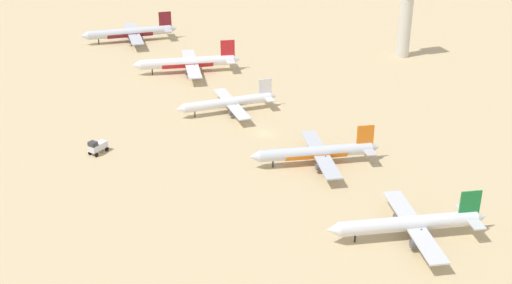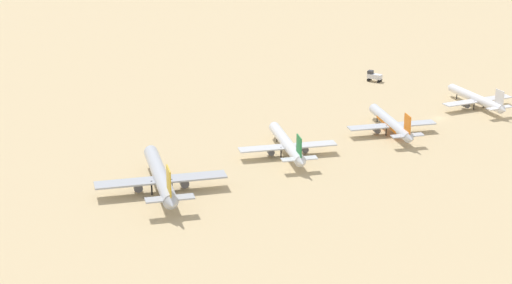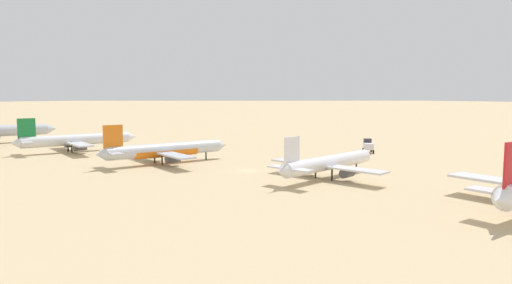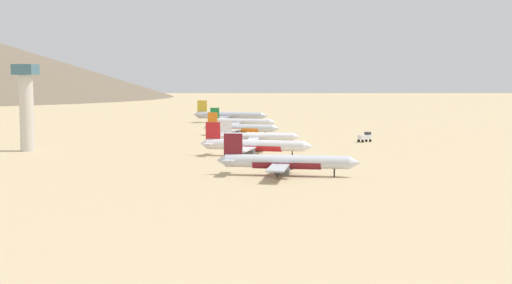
{
  "view_description": "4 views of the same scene",
  "coord_description": "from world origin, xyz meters",
  "px_view_note": "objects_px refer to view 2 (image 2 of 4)",
  "views": [
    {
      "loc": [
        59.04,
        161.45,
        79.93
      ],
      "look_at": [
        8.43,
        16.67,
        6.26
      ],
      "focal_mm": 47.35,
      "sensor_mm": 36.0,
      "label": 1
    },
    {
      "loc": [
        -231.29,
        163.7,
        91.72
      ],
      "look_at": [
        -11.35,
        68.77,
        5.51
      ],
      "focal_mm": 63.79,
      "sensor_mm": 36.0,
      "label": 2
    },
    {
      "loc": [
        -71.09,
        -71.29,
        17.03
      ],
      "look_at": [
        10.13,
        6.96,
        5.07
      ],
      "focal_mm": 32.68,
      "sensor_mm": 36.0,
      "label": 3
    },
    {
      "loc": [
        31.01,
        -283.94,
        26.46
      ],
      "look_at": [
        9.58,
        -68.28,
        5.86
      ],
      "focal_mm": 50.21,
      "sensor_mm": 36.0,
      "label": 4
    }
  ],
  "objects_px": {
    "parked_jet_3": "(391,123)",
    "service_truck": "(374,76)",
    "parked_jet_4": "(287,144)",
    "parked_jet_5": "(160,176)",
    "parked_jet_2": "(476,99)"
  },
  "relations": [
    {
      "from": "service_truck",
      "to": "parked_jet_3",
      "type": "bearing_deg",
      "value": 154.72
    },
    {
      "from": "parked_jet_4",
      "to": "parked_jet_5",
      "type": "xyz_separation_m",
      "value": [
        -10.95,
        41.27,
        0.68
      ]
    },
    {
      "from": "parked_jet_2",
      "to": "service_truck",
      "type": "distance_m",
      "value": 43.75
    },
    {
      "from": "parked_jet_5",
      "to": "service_truck",
      "type": "relative_size",
      "value": 7.5
    },
    {
      "from": "parked_jet_2",
      "to": "parked_jet_3",
      "type": "xyz_separation_m",
      "value": [
        -11.12,
        39.77,
        0.2
      ]
    },
    {
      "from": "parked_jet_4",
      "to": "parked_jet_3",
      "type": "bearing_deg",
      "value": -82.74
    },
    {
      "from": "parked_jet_3",
      "to": "service_truck",
      "type": "relative_size",
      "value": 6.08
    },
    {
      "from": "parked_jet_2",
      "to": "parked_jet_5",
      "type": "xyz_separation_m",
      "value": [
        -26.82,
        118.32,
        1.01
      ]
    },
    {
      "from": "service_truck",
      "to": "parked_jet_5",
      "type": "bearing_deg",
      "value": 123.33
    },
    {
      "from": "service_truck",
      "to": "parked_jet_4",
      "type": "bearing_deg",
      "value": 132.58
    },
    {
      "from": "parked_jet_3",
      "to": "parked_jet_4",
      "type": "bearing_deg",
      "value": 97.26
    },
    {
      "from": "parked_jet_2",
      "to": "parked_jet_4",
      "type": "relative_size",
      "value": 0.91
    },
    {
      "from": "parked_jet_3",
      "to": "service_truck",
      "type": "xyz_separation_m",
      "value": [
        52.16,
        -24.64,
        -1.2
      ]
    },
    {
      "from": "parked_jet_2",
      "to": "parked_jet_3",
      "type": "relative_size",
      "value": 0.93
    },
    {
      "from": "parked_jet_2",
      "to": "parked_jet_5",
      "type": "height_order",
      "value": "parked_jet_5"
    }
  ]
}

